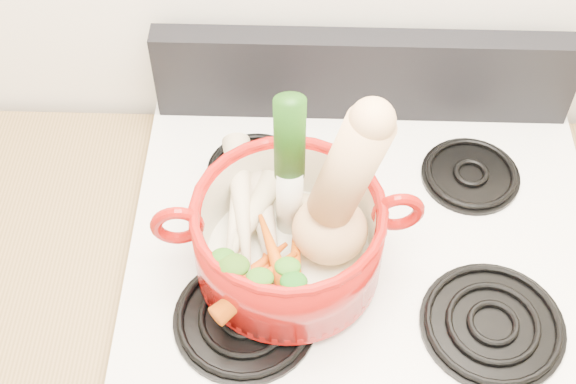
{
  "coord_description": "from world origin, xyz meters",
  "views": [
    {
      "loc": [
        -0.11,
        0.62,
        2.04
      ],
      "look_at": [
        -0.13,
        1.31,
        1.18
      ],
      "focal_mm": 50.0,
      "sensor_mm": 36.0,
      "label": 1
    }
  ],
  "objects_px": {
    "dutch_oven": "(288,238)",
    "squash": "(333,190)",
    "stove_body": "(348,371)",
    "leek": "(290,165)"
  },
  "relations": [
    {
      "from": "stove_body",
      "to": "leek",
      "type": "height_order",
      "value": "leek"
    },
    {
      "from": "stove_body",
      "to": "squash",
      "type": "xyz_separation_m",
      "value": [
        -0.06,
        -0.06,
        0.69
      ]
    },
    {
      "from": "dutch_oven",
      "to": "squash",
      "type": "distance_m",
      "value": 0.12
    },
    {
      "from": "squash",
      "to": "leek",
      "type": "xyz_separation_m",
      "value": [
        -0.06,
        0.05,
        0.0
      ]
    },
    {
      "from": "dutch_oven",
      "to": "leek",
      "type": "xyz_separation_m",
      "value": [
        0.0,
        0.06,
        0.11
      ]
    },
    {
      "from": "stove_body",
      "to": "dutch_oven",
      "type": "relative_size",
      "value": 3.15
    },
    {
      "from": "stove_body",
      "to": "dutch_oven",
      "type": "xyz_separation_m",
      "value": [
        -0.13,
        -0.07,
        0.58
      ]
    },
    {
      "from": "dutch_oven",
      "to": "stove_body",
      "type": "bearing_deg",
      "value": 21.28
    },
    {
      "from": "squash",
      "to": "stove_body",
      "type": "bearing_deg",
      "value": 43.57
    },
    {
      "from": "stove_body",
      "to": "dutch_oven",
      "type": "distance_m",
      "value": 0.6
    }
  ]
}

